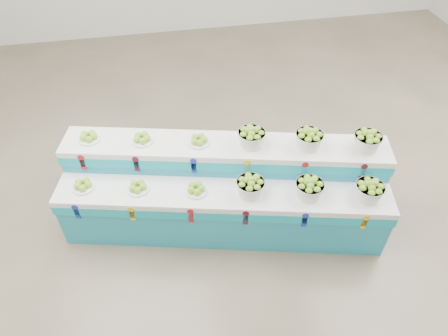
# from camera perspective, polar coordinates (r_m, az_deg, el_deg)

# --- Properties ---
(ground) EXTENTS (10.00, 10.00, 0.00)m
(ground) POSITION_cam_1_polar(r_m,az_deg,el_deg) (5.50, 8.69, -3.14)
(ground) COLOR brown
(ground) RESTS_ON ground
(display_stand) EXTENTS (3.78, 1.78, 1.02)m
(display_stand) POSITION_cam_1_polar(r_m,az_deg,el_deg) (4.74, -0.00, -3.16)
(display_stand) COLOR #2598B8
(display_stand) RESTS_ON ground
(plate_lower_left) EXTENTS (0.29, 0.29, 0.10)m
(plate_lower_left) POSITION_cam_1_polar(r_m,az_deg,el_deg) (4.70, -18.94, -2.18)
(plate_lower_left) COLOR white
(plate_lower_left) RESTS_ON display_stand
(plate_lower_mid) EXTENTS (0.29, 0.29, 0.10)m
(plate_lower_mid) POSITION_cam_1_polar(r_m,az_deg,el_deg) (4.52, -11.86, -2.51)
(plate_lower_mid) COLOR white
(plate_lower_mid) RESTS_ON display_stand
(plate_lower_right) EXTENTS (0.29, 0.29, 0.10)m
(plate_lower_right) POSITION_cam_1_polar(r_m,az_deg,el_deg) (4.41, -3.89, -2.83)
(plate_lower_right) COLOR white
(plate_lower_right) RESTS_ON display_stand
(basket_lower_left) EXTENTS (0.36, 0.36, 0.22)m
(basket_lower_left) POSITION_cam_1_polar(r_m,az_deg,el_deg) (4.35, 3.67, -2.54)
(basket_lower_left) COLOR silver
(basket_lower_left) RESTS_ON display_stand
(basket_lower_mid) EXTENTS (0.36, 0.36, 0.22)m
(basket_lower_mid) POSITION_cam_1_polar(r_m,az_deg,el_deg) (4.41, 11.73, -2.76)
(basket_lower_mid) COLOR silver
(basket_lower_mid) RESTS_ON display_stand
(basket_lower_right) EXTENTS (0.36, 0.36, 0.22)m
(basket_lower_right) POSITION_cam_1_polar(r_m,az_deg,el_deg) (4.56, 19.47, -2.93)
(basket_lower_right) COLOR silver
(basket_lower_right) RESTS_ON display_stand
(plate_upper_left) EXTENTS (0.29, 0.29, 0.10)m
(plate_upper_left) POSITION_cam_1_polar(r_m,az_deg,el_deg) (4.81, -18.23, 4.17)
(plate_upper_left) COLOR white
(plate_upper_left) RESTS_ON display_stand
(plate_upper_mid) EXTENTS (0.29, 0.29, 0.10)m
(plate_upper_mid) POSITION_cam_1_polar(r_m,az_deg,el_deg) (4.64, -11.29, 4.09)
(plate_upper_mid) COLOR white
(plate_upper_mid) RESTS_ON display_stand
(plate_upper_right) EXTENTS (0.29, 0.29, 0.10)m
(plate_upper_right) POSITION_cam_1_polar(r_m,az_deg,el_deg) (4.54, -3.52, 3.93)
(plate_upper_right) COLOR white
(plate_upper_right) RESTS_ON display_stand
(basket_upper_left) EXTENTS (0.36, 0.36, 0.22)m
(basket_upper_left) POSITION_cam_1_polar(r_m,az_deg,el_deg) (4.48, 3.84, 4.31)
(basket_upper_left) COLOR silver
(basket_upper_left) RESTS_ON display_stand
(basket_upper_mid) EXTENTS (0.36, 0.36, 0.22)m
(basket_upper_mid) POSITION_cam_1_polar(r_m,az_deg,el_deg) (4.54, 11.68, 3.99)
(basket_upper_mid) COLOR silver
(basket_upper_mid) RESTS_ON display_stand
(basket_upper_right) EXTENTS (0.36, 0.36, 0.22)m
(basket_upper_right) POSITION_cam_1_polar(r_m,az_deg,el_deg) (4.68, 19.22, 3.62)
(basket_upper_right) COLOR silver
(basket_upper_right) RESTS_ON display_stand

